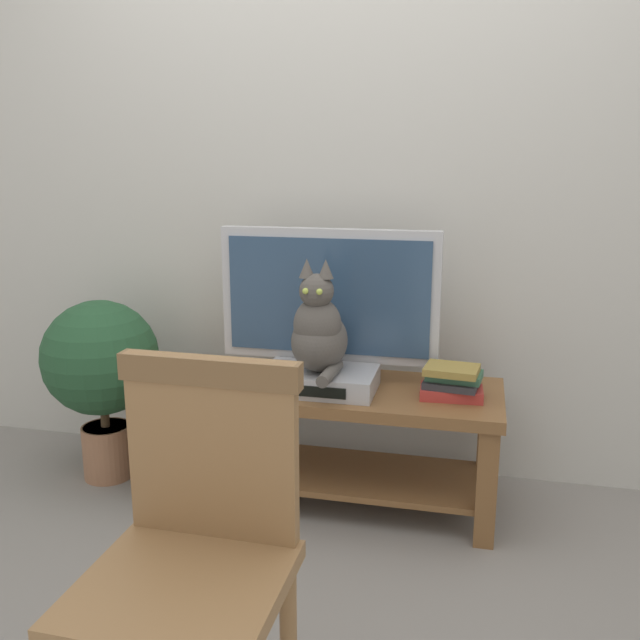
{
  "coord_description": "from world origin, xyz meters",
  "views": [
    {
      "loc": [
        0.56,
        -1.94,
        1.32
      ],
      "look_at": [
        -0.0,
        0.44,
        0.74
      ],
      "focal_mm": 38.62,
      "sensor_mm": 36.0,
      "label": 1
    }
  ],
  "objects_px": {
    "wooden_chair": "(194,540)",
    "book_stack": "(452,382)",
    "media_box": "(319,380)",
    "potted_plant": "(101,366)",
    "tv_stand": "(323,421)",
    "tv": "(329,302)",
    "cat": "(319,331)"
  },
  "relations": [
    {
      "from": "wooden_chair",
      "to": "book_stack",
      "type": "xyz_separation_m",
      "value": [
        0.48,
        1.18,
        0.0
      ]
    },
    {
      "from": "media_box",
      "to": "potted_plant",
      "type": "height_order",
      "value": "potted_plant"
    },
    {
      "from": "tv_stand",
      "to": "media_box",
      "type": "height_order",
      "value": "media_box"
    },
    {
      "from": "potted_plant",
      "to": "tv",
      "type": "bearing_deg",
      "value": 7.03
    },
    {
      "from": "media_box",
      "to": "cat",
      "type": "height_order",
      "value": "cat"
    },
    {
      "from": "tv",
      "to": "cat",
      "type": "distance_m",
      "value": 0.19
    },
    {
      "from": "tv_stand",
      "to": "cat",
      "type": "height_order",
      "value": "cat"
    },
    {
      "from": "tv_stand",
      "to": "tv",
      "type": "height_order",
      "value": "tv"
    },
    {
      "from": "tv_stand",
      "to": "potted_plant",
      "type": "xyz_separation_m",
      "value": [
        -0.93,
        -0.01,
        0.16
      ]
    },
    {
      "from": "media_box",
      "to": "book_stack",
      "type": "height_order",
      "value": "book_stack"
    },
    {
      "from": "wooden_chair",
      "to": "media_box",
      "type": "bearing_deg",
      "value": 89.92
    },
    {
      "from": "tv",
      "to": "media_box",
      "type": "distance_m",
      "value": 0.31
    },
    {
      "from": "tv_stand",
      "to": "wooden_chair",
      "type": "xyz_separation_m",
      "value": [
        -0.0,
        -1.21,
        0.2
      ]
    },
    {
      "from": "tv_stand",
      "to": "wooden_chair",
      "type": "height_order",
      "value": "wooden_chair"
    },
    {
      "from": "potted_plant",
      "to": "book_stack",
      "type": "bearing_deg",
      "value": -0.72
    },
    {
      "from": "potted_plant",
      "to": "wooden_chair",
      "type": "bearing_deg",
      "value": -52.28
    },
    {
      "from": "tv_stand",
      "to": "media_box",
      "type": "distance_m",
      "value": 0.19
    },
    {
      "from": "tv",
      "to": "media_box",
      "type": "relative_size",
      "value": 2.03
    },
    {
      "from": "tv",
      "to": "book_stack",
      "type": "distance_m",
      "value": 0.56
    },
    {
      "from": "tv",
      "to": "media_box",
      "type": "xyz_separation_m",
      "value": [
        -0.0,
        -0.16,
        -0.26
      ]
    },
    {
      "from": "cat",
      "to": "tv",
      "type": "bearing_deg",
      "value": 90.18
    },
    {
      "from": "tv_stand",
      "to": "book_stack",
      "type": "height_order",
      "value": "book_stack"
    },
    {
      "from": "cat",
      "to": "wooden_chair",
      "type": "height_order",
      "value": "cat"
    },
    {
      "from": "cat",
      "to": "potted_plant",
      "type": "relative_size",
      "value": 0.55
    },
    {
      "from": "tv",
      "to": "potted_plant",
      "type": "height_order",
      "value": "tv"
    },
    {
      "from": "tv",
      "to": "wooden_chair",
      "type": "height_order",
      "value": "tv"
    },
    {
      "from": "media_box",
      "to": "cat",
      "type": "xyz_separation_m",
      "value": [
        0.0,
        -0.02,
        0.19
      ]
    },
    {
      "from": "potted_plant",
      "to": "cat",
      "type": "bearing_deg",
      "value": -3.75
    },
    {
      "from": "book_stack",
      "to": "potted_plant",
      "type": "relative_size",
      "value": 0.3
    },
    {
      "from": "tv",
      "to": "cat",
      "type": "xyz_separation_m",
      "value": [
        0.0,
        -0.17,
        -0.07
      ]
    },
    {
      "from": "tv_stand",
      "to": "tv",
      "type": "distance_m",
      "value": 0.46
    },
    {
      "from": "cat",
      "to": "potted_plant",
      "type": "distance_m",
      "value": 0.95
    }
  ]
}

